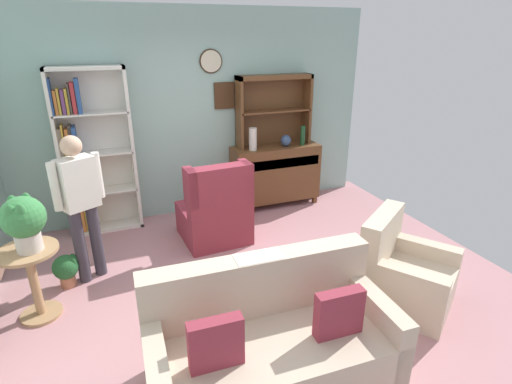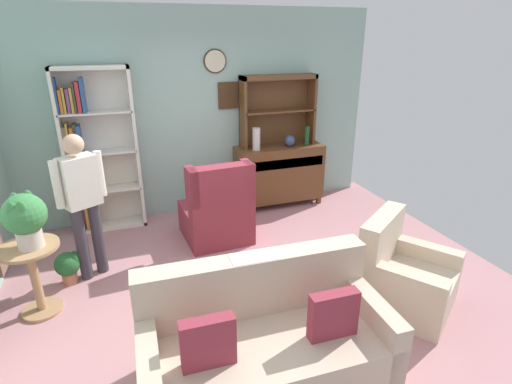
{
  "view_description": "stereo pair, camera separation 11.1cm",
  "coord_description": "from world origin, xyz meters",
  "px_view_note": "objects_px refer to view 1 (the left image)",
  "views": [
    {
      "loc": [
        -1.27,
        -3.3,
        2.45
      ],
      "look_at": [
        0.1,
        0.2,
        0.95
      ],
      "focal_mm": 27.92,
      "sensor_mm": 36.0,
      "label": 1
    },
    {
      "loc": [
        -1.17,
        -3.34,
        2.45
      ],
      "look_at": [
        0.1,
        0.2,
        0.95
      ],
      "focal_mm": 27.92,
      "sensor_mm": 36.0,
      "label": 2
    }
  ],
  "objects_px": {
    "vase_tall": "(253,139)",
    "couch_floral": "(271,343)",
    "sideboard": "(275,173)",
    "person_reading": "(81,199)",
    "plant_stand": "(33,276)",
    "sideboard_hutch": "(273,101)",
    "armchair_floral": "(404,276)",
    "bookshelf": "(90,155)",
    "vase_round": "(286,141)",
    "potted_plant_small": "(66,269)",
    "coffee_table": "(236,287)",
    "book_stack": "(240,270)",
    "bottle_wine": "(303,136)",
    "wingback_chair": "(215,213)",
    "potted_plant_large": "(23,220)"
  },
  "relations": [
    {
      "from": "vase_round",
      "to": "bottle_wine",
      "type": "height_order",
      "value": "bottle_wine"
    },
    {
      "from": "bookshelf",
      "to": "person_reading",
      "type": "relative_size",
      "value": 1.35
    },
    {
      "from": "plant_stand",
      "to": "potted_plant_small",
      "type": "bearing_deg",
      "value": 61.58
    },
    {
      "from": "vase_tall",
      "to": "bottle_wine",
      "type": "relative_size",
      "value": 1.12
    },
    {
      "from": "vase_tall",
      "to": "sideboard_hutch",
      "type": "bearing_deg",
      "value": 25.89
    },
    {
      "from": "couch_floral",
      "to": "vase_round",
      "type": "bearing_deg",
      "value": 62.98
    },
    {
      "from": "potted_plant_small",
      "to": "book_stack",
      "type": "relative_size",
      "value": 1.73
    },
    {
      "from": "couch_floral",
      "to": "person_reading",
      "type": "relative_size",
      "value": 1.17
    },
    {
      "from": "couch_floral",
      "to": "armchair_floral",
      "type": "relative_size",
      "value": 1.71
    },
    {
      "from": "plant_stand",
      "to": "bookshelf",
      "type": "bearing_deg",
      "value": 71.23
    },
    {
      "from": "potted_plant_small",
      "to": "person_reading",
      "type": "height_order",
      "value": "person_reading"
    },
    {
      "from": "armchair_floral",
      "to": "plant_stand",
      "type": "bearing_deg",
      "value": 162.09
    },
    {
      "from": "vase_round",
      "to": "vase_tall",
      "type": "bearing_deg",
      "value": -178.51
    },
    {
      "from": "vase_round",
      "to": "book_stack",
      "type": "relative_size",
      "value": 0.83
    },
    {
      "from": "bookshelf",
      "to": "wingback_chair",
      "type": "bearing_deg",
      "value": -33.25
    },
    {
      "from": "sideboard",
      "to": "bottle_wine",
      "type": "relative_size",
      "value": 4.58
    },
    {
      "from": "potted_plant_small",
      "to": "coffee_table",
      "type": "height_order",
      "value": "coffee_table"
    },
    {
      "from": "plant_stand",
      "to": "coffee_table",
      "type": "xyz_separation_m",
      "value": [
        1.69,
        -0.72,
        -0.08
      ]
    },
    {
      "from": "sideboard",
      "to": "couch_floral",
      "type": "relative_size",
      "value": 0.71
    },
    {
      "from": "bookshelf",
      "to": "vase_round",
      "type": "bearing_deg",
      "value": -3.25
    },
    {
      "from": "wingback_chair",
      "to": "potted_plant_small",
      "type": "xyz_separation_m",
      "value": [
        -1.7,
        -0.38,
        -0.18
      ]
    },
    {
      "from": "bookshelf",
      "to": "potted_plant_large",
      "type": "height_order",
      "value": "bookshelf"
    },
    {
      "from": "bottle_wine",
      "to": "couch_floral",
      "type": "distance_m",
      "value": 3.52
    },
    {
      "from": "vase_round",
      "to": "armchair_floral",
      "type": "relative_size",
      "value": 0.16
    },
    {
      "from": "armchair_floral",
      "to": "coffee_table",
      "type": "height_order",
      "value": "armchair_floral"
    },
    {
      "from": "bottle_wine",
      "to": "wingback_chair",
      "type": "distance_m",
      "value": 1.84
    },
    {
      "from": "bookshelf",
      "to": "vase_round",
      "type": "xyz_separation_m",
      "value": [
        2.65,
        -0.15,
        -0.02
      ]
    },
    {
      "from": "wingback_chair",
      "to": "person_reading",
      "type": "relative_size",
      "value": 0.67
    },
    {
      "from": "wingback_chair",
      "to": "coffee_table",
      "type": "bearing_deg",
      "value": -99.12
    },
    {
      "from": "armchair_floral",
      "to": "book_stack",
      "type": "relative_size",
      "value": 5.24
    },
    {
      "from": "plant_stand",
      "to": "person_reading",
      "type": "distance_m",
      "value": 0.83
    },
    {
      "from": "plant_stand",
      "to": "potted_plant_large",
      "type": "distance_m",
      "value": 0.56
    },
    {
      "from": "person_reading",
      "to": "plant_stand",
      "type": "bearing_deg",
      "value": -132.88
    },
    {
      "from": "bookshelf",
      "to": "couch_floral",
      "type": "height_order",
      "value": "bookshelf"
    },
    {
      "from": "potted_plant_small",
      "to": "coffee_table",
      "type": "distance_m",
      "value": 1.86
    },
    {
      "from": "vase_tall",
      "to": "couch_floral",
      "type": "relative_size",
      "value": 0.17
    },
    {
      "from": "bookshelf",
      "to": "vase_round",
      "type": "height_order",
      "value": "bookshelf"
    },
    {
      "from": "potted_plant_small",
      "to": "bookshelf",
      "type": "bearing_deg",
      "value": 74.66
    },
    {
      "from": "sideboard",
      "to": "sideboard_hutch",
      "type": "distance_m",
      "value": 1.06
    },
    {
      "from": "plant_stand",
      "to": "book_stack",
      "type": "xyz_separation_m",
      "value": [
        1.74,
        -0.65,
        0.04
      ]
    },
    {
      "from": "sideboard_hutch",
      "to": "plant_stand",
      "type": "distance_m",
      "value": 3.71
    },
    {
      "from": "potted_plant_small",
      "to": "armchair_floral",
      "type": "bearing_deg",
      "value": -25.79
    },
    {
      "from": "sideboard_hutch",
      "to": "bottle_wine",
      "type": "distance_m",
      "value": 0.66
    },
    {
      "from": "bookshelf",
      "to": "potted_plant_large",
      "type": "distance_m",
      "value": 1.79
    },
    {
      "from": "bookshelf",
      "to": "sideboard_hutch",
      "type": "xyz_separation_m",
      "value": [
        2.52,
        0.03,
        0.53
      ]
    },
    {
      "from": "person_reading",
      "to": "coffee_table",
      "type": "relative_size",
      "value": 1.95
    },
    {
      "from": "armchair_floral",
      "to": "coffee_table",
      "type": "distance_m",
      "value": 1.62
    },
    {
      "from": "vase_tall",
      "to": "potted_plant_large",
      "type": "xyz_separation_m",
      "value": [
        -2.67,
        -1.55,
        -0.09
      ]
    },
    {
      "from": "sideboard",
      "to": "armchair_floral",
      "type": "bearing_deg",
      "value": -86.35
    },
    {
      "from": "sideboard_hutch",
      "to": "armchair_floral",
      "type": "relative_size",
      "value": 1.03
    }
  ]
}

